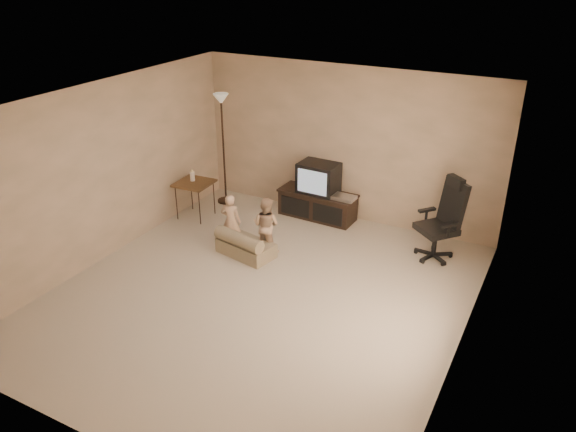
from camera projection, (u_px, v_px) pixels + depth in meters
name	position (u px, v px, depth m)	size (l,w,h in m)	color
floor	(260.00, 295.00, 7.27)	(5.50, 5.50, 0.00)	#C2B19A
room_shell	(257.00, 187.00, 6.61)	(5.50, 5.50, 5.50)	white
tv_stand	(318.00, 195.00, 9.23)	(1.34, 0.54, 0.95)	black
office_chair	(441.00, 230.00, 7.99)	(0.79, 0.79, 1.23)	black
side_table	(194.00, 183.00, 9.17)	(0.59, 0.59, 0.84)	brown
floor_lamp	(222.00, 125.00, 9.38)	(0.30, 0.30, 1.92)	black
child_sofa	(244.00, 245.00, 8.14)	(0.90, 0.63, 0.41)	gray
toddler_left	(231.00, 221.00, 8.28)	(0.31, 0.23, 0.85)	tan
toddler_right	(266.00, 225.00, 8.16)	(0.42, 0.23, 0.85)	tan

